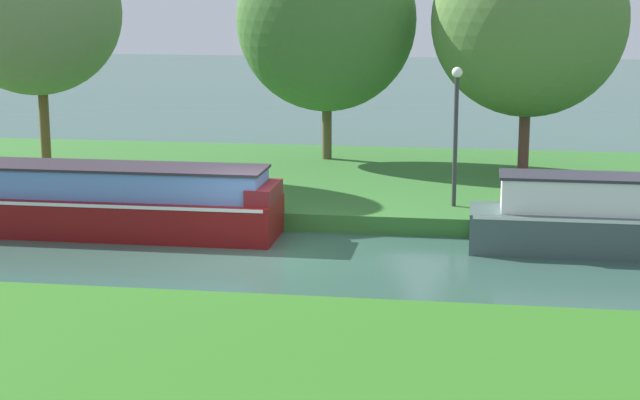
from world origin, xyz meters
The scene contains 9 objects.
ground_plane centered at (0.00, 0.00, 0.00)m, with size 120.00×120.00×0.00m, color #315449.
riverbank_far centered at (0.00, 7.00, 0.20)m, with size 72.00×10.00×0.40m, color #326C2B.
maroon_barge centered at (-4.90, 1.20, 0.67)m, with size 10.49×1.83×1.52m.
slate_narrowboat centered at (7.16, 1.20, 0.71)m, with size 6.08×1.46×1.59m.
willow_tree_left centered at (-7.21, 5.59, 4.67)m, with size 4.57×3.81×6.41m.
willow_tree_centre centered at (-0.16, 9.22, 4.40)m, with size 5.11×3.28×6.60m.
willow_tree_right centered at (5.42, 8.24, 4.43)m, with size 5.17×3.91×6.59m.
lamp_post centered at (3.67, 3.38, 2.37)m, with size 0.24×0.24×3.16m.
mooring_post_near centered at (4.87, 2.62, 0.76)m, with size 0.16×0.16×0.72m, color #453632.
Camera 1 is at (4.18, -19.81, 5.32)m, focal length 57.82 mm.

